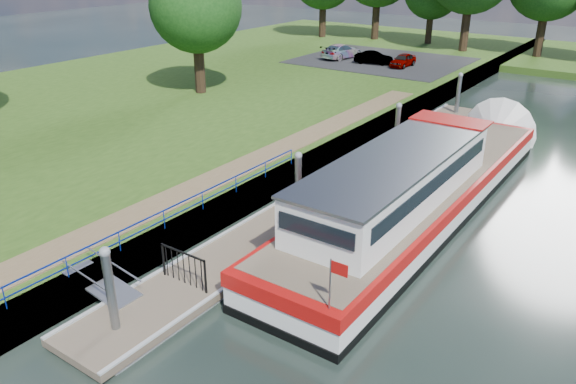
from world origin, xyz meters
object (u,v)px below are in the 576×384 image
Objects in this scene: barge at (425,184)px; car_c at (342,51)px; pontoon at (353,182)px; car_a at (403,60)px; car_b at (374,58)px.

car_c is (-18.01, 24.21, 0.38)m from barge.
car_a reaches higher than pontoon.
car_c is at bearing 121.25° from pontoon.
car_b is (-2.57, -0.36, -0.01)m from car_a.
car_c is (-3.62, 0.77, 0.11)m from car_b.
car_b is at bearing 115.15° from pontoon.
barge is 26.59m from car_a.
car_c is at bearing 66.40° from car_b.
car_a is at bearing -175.72° from car_c.
car_a is at bearing -93.59° from car_b.
barge is 27.51m from car_b.
pontoon is 25.43m from car_b.
car_b is at bearing 121.54° from barge.
pontoon is at bearing -70.15° from car_a.
pontoon is 1.42× the size of barge.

